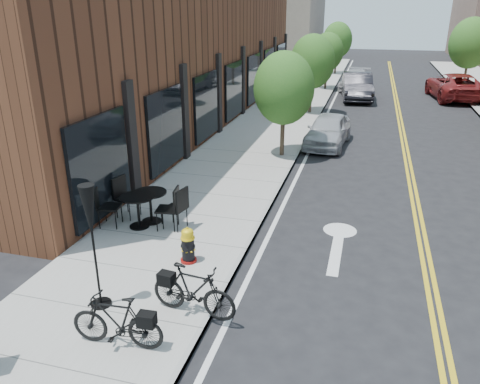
% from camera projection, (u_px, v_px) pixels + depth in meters
% --- Properties ---
extents(ground, '(120.00, 120.00, 0.00)m').
position_uv_depth(ground, '(228.00, 288.00, 9.55)').
color(ground, black).
rests_on(ground, ground).
extents(sidewalk_near, '(4.00, 70.00, 0.12)m').
position_uv_depth(sidewalk_near, '(252.00, 146.00, 18.98)').
color(sidewalk_near, '#9E9B93').
rests_on(sidewalk_near, ground).
extents(building_near, '(5.00, 28.00, 7.00)m').
position_uv_depth(building_near, '(182.00, 48.00, 22.40)').
color(building_near, '#4A2817').
rests_on(building_near, ground).
extents(bg_building_left, '(8.00, 14.00, 10.00)m').
position_uv_depth(bg_building_left, '(283.00, 10.00, 52.67)').
color(bg_building_left, '#726656').
rests_on(bg_building_left, ground).
extents(tree_near_a, '(2.20, 2.20, 3.81)m').
position_uv_depth(tree_near_a, '(284.00, 88.00, 16.79)').
color(tree_near_a, '#382B1E').
rests_on(tree_near_a, sidewalk_near).
extents(tree_near_b, '(2.30, 2.30, 3.98)m').
position_uv_depth(tree_near_b, '(312.00, 62.00, 23.92)').
color(tree_near_b, '#382B1E').
rests_on(tree_near_b, sidewalk_near).
extents(tree_near_c, '(2.10, 2.10, 3.67)m').
position_uv_depth(tree_near_c, '(327.00, 52.00, 31.15)').
color(tree_near_c, '#382B1E').
rests_on(tree_near_c, sidewalk_near).
extents(tree_near_d, '(2.40, 2.40, 4.11)m').
position_uv_depth(tree_near_d, '(337.00, 40.00, 38.22)').
color(tree_near_d, '#382B1E').
rests_on(tree_near_d, sidewalk_near).
extents(tree_far_c, '(2.80, 2.80, 4.62)m').
position_uv_depth(tree_far_c, '(471.00, 43.00, 31.37)').
color(tree_far_c, '#382B1E').
rests_on(tree_far_c, sidewalk_far).
extents(fire_hydrant, '(0.40, 0.40, 0.82)m').
position_uv_depth(fire_hydrant, '(188.00, 245.00, 10.16)').
color(fire_hydrant, maroon).
rests_on(fire_hydrant, sidewalk_near).
extents(bicycle_left, '(1.61, 0.54, 0.95)m').
position_uv_depth(bicycle_left, '(117.00, 321.00, 7.58)').
color(bicycle_left, black).
rests_on(bicycle_left, sidewalk_near).
extents(bicycle_right, '(1.70, 0.67, 1.00)m').
position_uv_depth(bicycle_right, '(193.00, 291.00, 8.35)').
color(bicycle_right, black).
rests_on(bicycle_right, sidewalk_near).
extents(bistro_set_b, '(2.06, 1.03, 1.09)m').
position_uv_depth(bistro_set_b, '(150.00, 202.00, 12.00)').
color(bistro_set_b, black).
rests_on(bistro_set_b, sidewalk_near).
extents(bistro_set_c, '(2.06, 1.00, 1.09)m').
position_uv_depth(bistro_set_c, '(138.00, 207.00, 11.72)').
color(bistro_set_c, black).
rests_on(bistro_set_c, sidewalk_near).
extents(patio_umbrella, '(0.39, 0.39, 2.41)m').
position_uv_depth(patio_umbrella, '(91.00, 221.00, 8.17)').
color(patio_umbrella, black).
rests_on(patio_umbrella, sidewalk_near).
extents(parked_car_a, '(1.84, 3.91, 1.29)m').
position_uv_depth(parked_car_a, '(328.00, 130.00, 19.09)').
color(parked_car_a, '#A8ABB0').
rests_on(parked_car_a, ground).
extents(parked_car_b, '(2.18, 4.97, 1.59)m').
position_uv_depth(parked_car_b, '(357.00, 86.00, 28.63)').
color(parked_car_b, black).
rests_on(parked_car_b, ground).
extents(parked_car_c, '(2.20, 4.59, 1.29)m').
position_uv_depth(parked_car_c, '(355.00, 80.00, 32.24)').
color(parked_car_c, '#A6A6AB').
rests_on(parked_car_c, ground).
extents(parked_car_far, '(3.30, 5.98, 1.59)m').
position_uv_depth(parked_car_far, '(455.00, 86.00, 28.66)').
color(parked_car_far, maroon).
rests_on(parked_car_far, ground).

